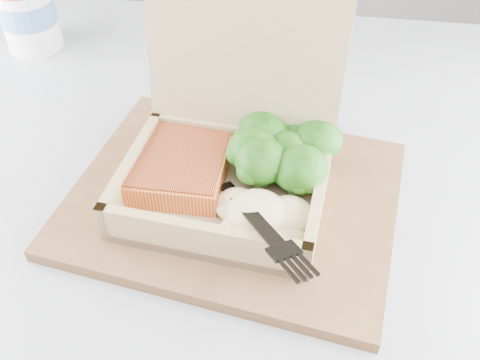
# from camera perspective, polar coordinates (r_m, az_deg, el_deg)

# --- Properties ---
(cafe_table) EXTENTS (0.89, 0.89, 0.76)m
(cafe_table) POSITION_cam_1_polar(r_m,az_deg,el_deg) (0.72, -4.16, -12.89)
(cafe_table) COLOR black
(cafe_table) RESTS_ON floor
(serving_tray) EXTENTS (0.36, 0.31, 0.01)m
(serving_tray) POSITION_cam_1_polar(r_m,az_deg,el_deg) (0.55, -0.65, -1.88)
(serving_tray) COLOR brown
(serving_tray) RESTS_ON cafe_table
(takeout_container) EXTENTS (0.22, 0.20, 0.19)m
(takeout_container) POSITION_cam_1_polar(r_m,az_deg,el_deg) (0.53, -1.08, 3.32)
(takeout_container) COLOR tan
(takeout_container) RESTS_ON serving_tray
(salmon_fillet) EXTENTS (0.10, 0.13, 0.03)m
(salmon_fillet) POSITION_cam_1_polar(r_m,az_deg,el_deg) (0.55, -6.27, 2.07)
(salmon_fillet) COLOR orange
(salmon_fillet) RESTS_ON takeout_container
(broccoli_pile) EXTENTS (0.12, 0.12, 0.04)m
(broccoli_pile) POSITION_cam_1_polar(r_m,az_deg,el_deg) (0.54, 4.96, 2.68)
(broccoli_pile) COLOR #337C1B
(broccoli_pile) RESTS_ON takeout_container
(mashed_potatoes) EXTENTS (0.09, 0.08, 0.03)m
(mashed_potatoes) POSITION_cam_1_polar(r_m,az_deg,el_deg) (0.49, 1.84, -3.64)
(mashed_potatoes) COLOR beige
(mashed_potatoes) RESTS_ON takeout_container
(plastic_fork) EXTENTS (0.10, 0.16, 0.04)m
(plastic_fork) POSITION_cam_1_polar(r_m,az_deg,el_deg) (0.49, -0.14, -1.64)
(plastic_fork) COLOR black
(plastic_fork) RESTS_ON mashed_potatoes
(paper_cup) EXTENTS (0.08, 0.08, 0.10)m
(paper_cup) POSITION_cam_1_polar(r_m,az_deg,el_deg) (0.84, -21.74, 16.32)
(paper_cup) COLOR white
(paper_cup) RESTS_ON cafe_table
(receipt) EXTENTS (0.09, 0.14, 0.00)m
(receipt) POSITION_cam_1_polar(r_m,az_deg,el_deg) (0.68, 5.06, 7.38)
(receipt) COLOR white
(receipt) RESTS_ON cafe_table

